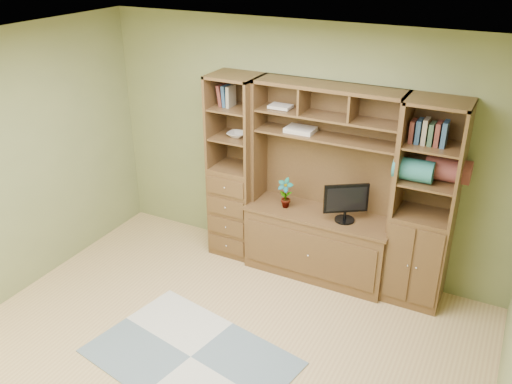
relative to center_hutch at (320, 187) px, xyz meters
The scene contains 11 objects.
room 1.79m from the center_hutch, 100.93° to the right, with size 4.60×4.10×2.64m.
center_hutch is the anchor object (origin of this frame).
left_tower 1.00m from the center_hutch, behind, with size 0.50×0.45×2.05m, color #53371D.
right_tower 1.03m from the center_hutch, ahead, with size 0.55×0.45×2.05m, color #53371D.
rug 2.06m from the center_hutch, 105.75° to the right, with size 1.71×1.14×0.01m, color #929897.
monitor 0.29m from the center_hutch, ahead, with size 0.45×0.20×0.55m, color black.
orchid 0.39m from the center_hutch, behind, with size 0.17×0.12×0.32m, color #A55D37.
magazines 0.61m from the center_hutch, 161.90° to the left, with size 0.29×0.21×0.04m, color #B9AE9E.
bowl 1.05m from the center_hutch, behind, with size 0.20×0.20×0.05m, color beige.
blanket_teal 0.96m from the center_hutch, ahead, with size 0.36×0.21×0.21m, color #286A64.
blanket_red 1.23m from the center_hutch, ahead, with size 0.40×0.22×0.22m, color brown.
Camera 1 is at (2.01, -2.95, 3.33)m, focal length 38.00 mm.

